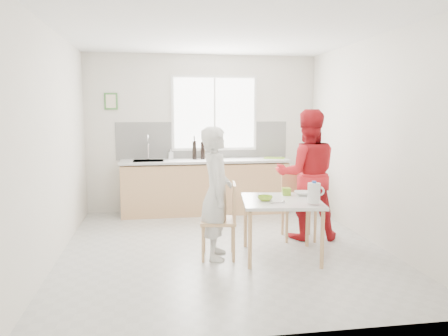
% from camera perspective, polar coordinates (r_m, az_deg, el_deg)
% --- Properties ---
extents(ground, '(4.50, 4.50, 0.00)m').
position_cam_1_polar(ground, '(5.70, -0.13, -10.33)').
color(ground, '#B7B7B2').
rests_on(ground, ground).
extents(room_shell, '(4.50, 4.50, 4.50)m').
position_cam_1_polar(room_shell, '(5.43, -0.13, 6.44)').
color(room_shell, silver).
rests_on(room_shell, ground).
extents(window, '(1.50, 0.06, 1.30)m').
position_cam_1_polar(window, '(7.66, -1.26, 7.17)').
color(window, white).
rests_on(window, room_shell).
extents(backsplash, '(3.00, 0.02, 0.65)m').
position_cam_1_polar(backsplash, '(7.66, -2.74, 3.61)').
color(backsplash, white).
rests_on(backsplash, room_shell).
extents(picture_frame, '(0.22, 0.03, 0.28)m').
position_cam_1_polar(picture_frame, '(7.63, -14.55, 8.43)').
color(picture_frame, '#41803A').
rests_on(picture_frame, room_shell).
extents(kitchen_counter, '(2.84, 0.64, 1.37)m').
position_cam_1_polar(kitchen_counter, '(7.48, -2.49, -2.72)').
color(kitchen_counter, '#DAAE75').
rests_on(kitchen_counter, ground).
extents(dining_table, '(1.03, 1.03, 0.70)m').
position_cam_1_polar(dining_table, '(5.24, 7.50, -4.89)').
color(dining_table, silver).
rests_on(dining_table, ground).
extents(chair_left, '(0.47, 0.47, 0.90)m').
position_cam_1_polar(chair_left, '(5.21, -0.01, -6.40)').
color(chair_left, '#DAAE75').
rests_on(chair_left, ground).
extents(chair_far, '(0.50, 0.50, 0.95)m').
position_cam_1_polar(chair_far, '(6.11, 9.63, -4.13)').
color(chair_far, '#DAAE75').
rests_on(chair_far, ground).
extents(person_white, '(0.45, 0.62, 1.56)m').
position_cam_1_polar(person_white, '(5.15, -0.99, -3.29)').
color(person_white, silver).
rests_on(person_white, ground).
extents(person_red, '(0.94, 0.78, 1.76)m').
position_cam_1_polar(person_red, '(6.03, 10.79, -0.86)').
color(person_red, red).
rests_on(person_red, ground).
extents(bowl_green, '(0.20, 0.20, 0.06)m').
position_cam_1_polar(bowl_green, '(5.14, 5.39, -3.95)').
color(bowl_green, '#90C22C').
rests_on(bowl_green, dining_table).
extents(bowl_white, '(0.23, 0.23, 0.05)m').
position_cam_1_polar(bowl_white, '(5.51, 10.24, -3.29)').
color(bowl_white, white).
rests_on(bowl_white, dining_table).
extents(milk_jug, '(0.20, 0.14, 0.25)m').
position_cam_1_polar(milk_jug, '(4.98, 11.70, -3.19)').
color(milk_jug, white).
rests_on(milk_jug, dining_table).
extents(green_box, '(0.11, 0.11, 0.09)m').
position_cam_1_polar(green_box, '(5.50, 8.14, -3.06)').
color(green_box, '#80B72A').
rests_on(green_box, dining_table).
extents(spoon, '(0.16, 0.04, 0.01)m').
position_cam_1_polar(spoon, '(4.99, 6.97, -4.52)').
color(spoon, '#A5A5AA').
rests_on(spoon, dining_table).
extents(cutting_board, '(0.42, 0.36, 0.01)m').
position_cam_1_polar(cutting_board, '(7.66, 6.61, 1.32)').
color(cutting_board, '#84BB2B').
rests_on(cutting_board, kitchen_counter).
extents(wine_bottle_a, '(0.07, 0.07, 0.32)m').
position_cam_1_polar(wine_bottle_a, '(7.44, -3.89, 2.36)').
color(wine_bottle_a, black).
rests_on(wine_bottle_a, kitchen_counter).
extents(wine_bottle_b, '(0.07, 0.07, 0.30)m').
position_cam_1_polar(wine_bottle_b, '(7.47, -2.81, 2.31)').
color(wine_bottle_b, black).
rests_on(wine_bottle_b, kitchen_counter).
extents(jar_amber, '(0.06, 0.06, 0.16)m').
position_cam_1_polar(jar_amber, '(7.53, -2.74, 1.82)').
color(jar_amber, '#936320').
rests_on(jar_amber, kitchen_counter).
extents(soap_bottle, '(0.09, 0.09, 0.17)m').
position_cam_1_polar(soap_bottle, '(7.54, -6.96, 1.83)').
color(soap_bottle, '#999999').
rests_on(soap_bottle, kitchen_counter).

